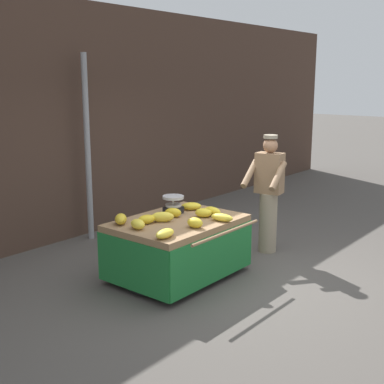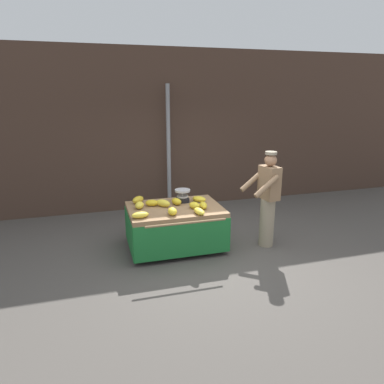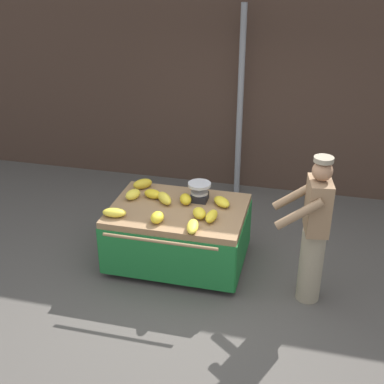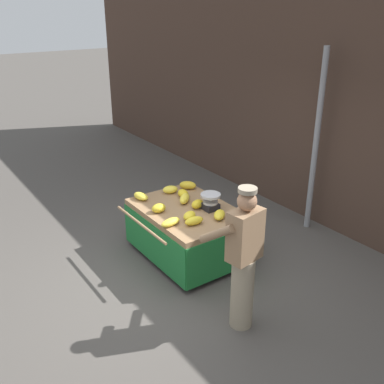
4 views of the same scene
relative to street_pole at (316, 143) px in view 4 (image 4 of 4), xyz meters
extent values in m
plane|color=#514C47|center=(0.15, -2.71, -1.44)|extent=(60.00, 60.00, 0.00)
cube|color=#473328|center=(0.15, 0.37, 0.39)|extent=(16.00, 0.24, 3.66)
cylinder|color=gray|center=(0.00, 0.00, 0.00)|extent=(0.09, 0.09, 2.87)
cube|color=#93704C|center=(-0.38, -2.14, -0.72)|extent=(1.61, 1.15, 0.08)
cylinder|color=black|center=(-1.10, -2.14, -1.10)|extent=(0.05, 0.68, 0.68)
cylinder|color=#B7B7BC|center=(-1.13, -2.14, -1.10)|extent=(0.01, 0.12, 0.12)
cylinder|color=black|center=(0.35, -2.14, -1.10)|extent=(0.05, 0.68, 0.68)
cylinder|color=#B7B7BC|center=(0.38, -2.14, -1.10)|extent=(0.01, 0.12, 0.12)
cylinder|color=#4C4742|center=(-0.38, -1.65, -1.10)|extent=(0.05, 0.05, 0.68)
cube|color=#1E7233|center=(-0.38, -2.72, -1.06)|extent=(1.61, 0.02, 0.60)
cube|color=#1E7233|center=(-0.38, -1.57, -1.06)|extent=(1.61, 0.02, 0.60)
cube|color=#1E7233|center=(-1.18, -2.14, -1.06)|extent=(0.02, 1.15, 0.60)
cube|color=#1E7233|center=(0.43, -2.14, -1.06)|extent=(0.02, 1.15, 0.60)
cylinder|color=#93704C|center=(-0.38, -2.90, -0.70)|extent=(1.28, 0.04, 0.04)
cube|color=black|center=(-0.17, -1.90, -0.63)|extent=(0.20, 0.20, 0.09)
cylinder|color=#B7B7BC|center=(-0.17, -1.90, -0.53)|extent=(0.02, 0.02, 0.11)
cylinder|color=#B7B7BC|center=(-0.17, -1.90, -0.46)|extent=(0.28, 0.28, 0.03)
cylinder|color=#B7B7BC|center=(-0.17, -1.90, -0.57)|extent=(0.21, 0.21, 0.03)
ellipsoid|color=gold|center=(-0.96, -1.74, -0.61)|extent=(0.28, 0.28, 0.13)
ellipsoid|color=yellow|center=(0.08, -2.35, -0.62)|extent=(0.15, 0.27, 0.11)
ellipsoid|color=yellow|center=(-1.03, -2.53, -0.63)|extent=(0.30, 0.18, 0.10)
ellipsoid|color=gold|center=(-0.31, -2.02, -0.62)|extent=(0.21, 0.25, 0.12)
ellipsoid|color=yellow|center=(0.12, -1.97, -0.62)|extent=(0.29, 0.29, 0.10)
ellipsoid|color=yellow|center=(-0.57, -2.06, -0.61)|extent=(0.28, 0.30, 0.13)
ellipsoid|color=yellow|center=(-0.08, -2.61, -0.63)|extent=(0.17, 0.31, 0.10)
ellipsoid|color=yellow|center=(-0.07, -2.32, -0.62)|extent=(0.23, 0.26, 0.12)
ellipsoid|color=yellow|center=(-0.51, -2.53, -0.61)|extent=(0.15, 0.21, 0.12)
ellipsoid|color=yellow|center=(-0.98, -2.05, -0.62)|extent=(0.21, 0.26, 0.12)
ellipsoid|color=gold|center=(-0.75, -1.97, -0.62)|extent=(0.26, 0.20, 0.11)
cylinder|color=gray|center=(1.23, -2.50, -1.00)|extent=(0.26, 0.26, 0.88)
cube|color=#8C6B4C|center=(1.23, -2.50, -0.27)|extent=(0.29, 0.41, 0.58)
sphere|color=#9E7051|center=(1.23, -2.50, 0.13)|extent=(0.21, 0.21, 0.21)
cylinder|color=gray|center=(1.23, -2.50, 0.25)|extent=(0.20, 0.20, 0.05)
cylinder|color=#8C6B4C|center=(1.05, -2.74, -0.25)|extent=(0.49, 0.16, 0.37)
cylinder|color=#8C6B4C|center=(0.98, -2.33, -0.25)|extent=(0.49, 0.16, 0.37)
camera|label=1|loc=(-5.08, -6.21, 1.05)|focal=48.19mm
camera|label=2|loc=(-1.70, -7.79, 1.23)|focal=32.81mm
camera|label=3|loc=(1.09, -7.35, 2.20)|focal=47.93mm
camera|label=4|loc=(4.30, -5.34, 2.02)|focal=41.65mm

